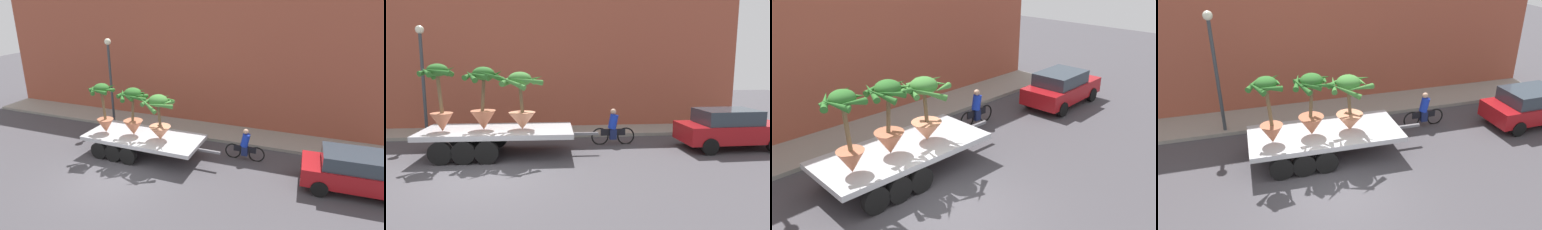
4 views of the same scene
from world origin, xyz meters
TOP-DOWN VIEW (x-y plane):
  - ground_plane at (0.00, 0.00)m, footprint 60.00×60.00m
  - sidewalk at (0.00, 6.10)m, footprint 24.00×2.20m
  - building_facade at (0.00, 7.80)m, footprint 24.00×1.20m
  - flatbed_trailer at (-0.10, 2.44)m, footprint 6.49×2.54m
  - potted_palm_rear at (-1.79, 2.18)m, footprint 1.22×1.25m
  - potted_palm_middle at (-0.32, 2.36)m, footprint 1.50×1.53m
  - potted_palm_front at (1.03, 2.33)m, footprint 1.72×1.80m
  - cyclist at (4.70, 3.60)m, footprint 1.84×0.34m
  - parked_car at (9.20, 2.53)m, footprint 4.13×2.01m

SIDE VIEW (x-z plane):
  - ground_plane at x=0.00m, z-range 0.00..0.00m
  - sidewalk at x=0.00m, z-range 0.00..0.15m
  - cyclist at x=4.70m, z-range -0.10..1.44m
  - flatbed_trailer at x=-0.10m, z-range 0.27..1.25m
  - parked_car at x=9.20m, z-range 0.04..1.62m
  - potted_palm_front at x=1.03m, z-range 1.03..3.13m
  - potted_palm_middle at x=-0.32m, z-range 1.01..3.29m
  - potted_palm_rear at x=-1.79m, z-range 1.02..3.41m
  - building_facade at x=0.00m, z-range 0.00..7.03m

